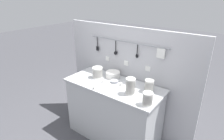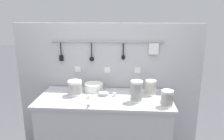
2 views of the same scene
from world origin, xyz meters
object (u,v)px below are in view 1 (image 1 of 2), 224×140
at_px(cup_by_caddy, 94,88).
at_px(steel_mixing_bowl, 115,81).
at_px(bowl_stack_short_front, 148,99).
at_px(cup_front_right, 148,99).
at_px(cup_back_right, 121,84).
at_px(bowl_stack_nested_right, 130,86).
at_px(bowl_stack_tall_left, 98,72).
at_px(cup_beside_plates, 103,81).
at_px(bowl_stack_wide_centre, 149,86).
at_px(plate_stack, 113,74).

bearing_deg(cup_by_caddy, steel_mixing_bowl, 72.13).
bearing_deg(bowl_stack_short_front, cup_front_right, 109.57).
bearing_deg(cup_by_caddy, cup_back_right, 53.27).
height_order(bowl_stack_nested_right, bowl_stack_tall_left, bowl_stack_nested_right).
relative_size(bowl_stack_short_front, steel_mixing_bowl, 1.44).
distance_m(bowl_stack_tall_left, cup_beside_plates, 0.20).
bearing_deg(bowl_stack_nested_right, cup_beside_plates, 174.06).
distance_m(steel_mixing_bowl, cup_beside_plates, 0.17).
xyz_separation_m(bowl_stack_wide_centre, cup_back_right, (-0.40, -0.08, -0.06)).
bearing_deg(bowl_stack_short_front, bowl_stack_wide_centre, 113.13).
height_order(bowl_stack_nested_right, cup_front_right, bowl_stack_nested_right).
relative_size(bowl_stack_nested_right, bowl_stack_wide_centre, 1.32).
relative_size(plate_stack, cup_beside_plates, 5.23).
bearing_deg(cup_beside_plates, bowl_stack_wide_centre, 12.80).
bearing_deg(cup_front_right, bowl_stack_nested_right, 178.42).
relative_size(bowl_stack_short_front, cup_front_right, 3.96).
xyz_separation_m(cup_front_right, cup_by_caddy, (-0.73, -0.18, 0.00)).
height_order(bowl_stack_wide_centre, cup_front_right, bowl_stack_wide_centre).
height_order(bowl_stack_tall_left, steel_mixing_bowl, bowl_stack_tall_left).
bearing_deg(plate_stack, steel_mixing_bowl, -45.59).
bearing_deg(cup_beside_plates, cup_back_right, 15.39).
height_order(bowl_stack_nested_right, plate_stack, bowl_stack_nested_right).
height_order(plate_stack, cup_back_right, plate_stack).
height_order(bowl_stack_tall_left, cup_beside_plates, bowl_stack_tall_left).
bearing_deg(bowl_stack_wide_centre, bowl_stack_nested_right, -129.09).
bearing_deg(cup_beside_plates, plate_stack, 86.43).
bearing_deg(bowl_stack_tall_left, cup_beside_plates, -25.88).
relative_size(bowl_stack_wide_centre, cup_back_right, 4.08).
bearing_deg(cup_front_right, cup_beside_plates, 175.55).
distance_m(bowl_stack_nested_right, cup_by_caddy, 0.51).
bearing_deg(cup_by_caddy, cup_beside_plates, 98.88).
distance_m(bowl_stack_wide_centre, plate_stack, 0.66).
relative_size(bowl_stack_tall_left, cup_front_right, 4.00).
relative_size(steel_mixing_bowl, cup_beside_plates, 2.75).
xyz_separation_m(cup_beside_plates, cup_by_caddy, (0.04, -0.23, 0.00)).
height_order(bowl_stack_wide_centre, cup_beside_plates, bowl_stack_wide_centre).
xyz_separation_m(bowl_stack_tall_left, cup_back_right, (0.44, -0.01, -0.06)).
height_order(bowl_stack_tall_left, cup_back_right, bowl_stack_tall_left).
relative_size(bowl_stack_short_front, cup_by_caddy, 3.96).
relative_size(bowl_stack_nested_right, plate_stack, 1.03).
distance_m(bowl_stack_tall_left, cup_front_right, 0.95).
xyz_separation_m(bowl_stack_nested_right, cup_beside_plates, (-0.50, 0.05, -0.09)).
bearing_deg(cup_back_right, cup_front_right, -14.98).
bearing_deg(steel_mixing_bowl, cup_by_caddy, -107.87).
xyz_separation_m(bowl_stack_wide_centre, cup_beside_plates, (-0.67, -0.15, -0.06)).
distance_m(cup_beside_plates, cup_front_right, 0.76).
bearing_deg(cup_front_right, cup_by_caddy, -166.42).
xyz_separation_m(bowl_stack_wide_centre, cup_front_right, (0.10, -0.21, -0.06)).
bearing_deg(steel_mixing_bowl, bowl_stack_tall_left, -177.55).
bearing_deg(cup_by_caddy, bowl_stack_wide_centre, 31.52).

